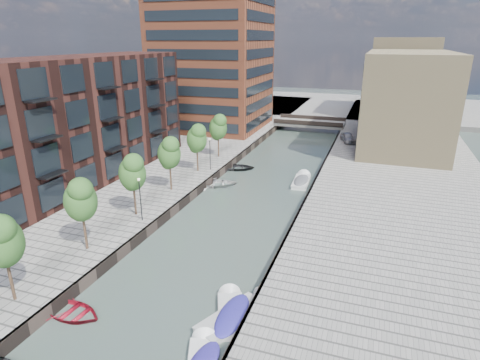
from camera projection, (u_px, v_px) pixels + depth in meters
The scene contains 26 objects.
water at pixel (264, 183), 49.37m from camera, with size 300.00×300.00×0.00m, color #38473F.
quay_left at pixel (35, 153), 60.33m from camera, with size 60.00×140.00×1.00m, color gray.
quay_right at pixel (404, 195), 44.26m from camera, with size 20.00×140.00×1.00m, color gray.
quay_wall_left at pixel (218, 174), 51.09m from camera, with size 0.25×140.00×1.00m, color #332823.
quay_wall_right at pixel (314, 185), 47.32m from camera, with size 0.25×140.00×1.00m, color #332823.
far_closure at pixel (328, 106), 102.61m from camera, with size 80.00×40.00×1.00m, color gray.
apartment_block at pixel (66, 124), 43.97m from camera, with size 8.00×38.00×14.00m, color black.
tower at pixel (213, 43), 71.52m from camera, with size 18.00×18.00×30.00m, color brown.
tan_block_near at pixel (405, 99), 61.33m from camera, with size 12.00×25.00×14.00m, color #98845D.
tan_block_far at pixel (401, 78), 84.14m from camera, with size 12.00×20.00×16.00m, color #98845D.
bridge at pixel (310, 123), 77.39m from camera, with size 13.00×6.00×1.30m.
tree_1 at pixel (2, 240), 24.41m from camera, with size 2.50×2.50×5.95m.
tree_2 at pixel (80, 198), 30.64m from camera, with size 2.50×2.50×5.95m.
tree_3 at pixel (132, 171), 36.87m from camera, with size 2.50×2.50×5.95m.
tree_4 at pixel (169, 152), 43.10m from camera, with size 2.50×2.50×5.95m.
tree_5 at pixel (197, 138), 49.33m from camera, with size 2.50×2.50×5.95m.
tree_6 at pixel (218, 126), 55.56m from camera, with size 2.50×2.50×5.95m.
lamp_1 at pixel (140, 195), 36.18m from camera, with size 0.24×0.24×4.12m.
lamp_2 at pixel (210, 151), 50.42m from camera, with size 0.24×0.24×4.12m.
sloop_2 at pixel (72, 315), 25.89m from camera, with size 3.04×4.26×0.88m, color maroon.
sloop_3 at pixel (216, 186), 48.49m from camera, with size 3.65×5.12×1.06m, color #BCBCBA.
sloop_4 at pixel (237, 169), 54.60m from camera, with size 3.54×4.96×1.03m, color black.
motorboat_2 at pixel (231, 310), 26.19m from camera, with size 3.31×4.95×1.57m.
motorboat_3 at pixel (238, 314), 25.61m from camera, with size 3.96×5.69×1.80m.
motorboat_4 at pixel (302, 181), 49.55m from camera, with size 2.14×5.39×1.76m.
car at pixel (348, 137), 64.67m from camera, with size 1.75×4.35×1.48m, color #B9BBBF.
Camera 1 is at (12.37, -4.81, 16.90)m, focal length 30.00 mm.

